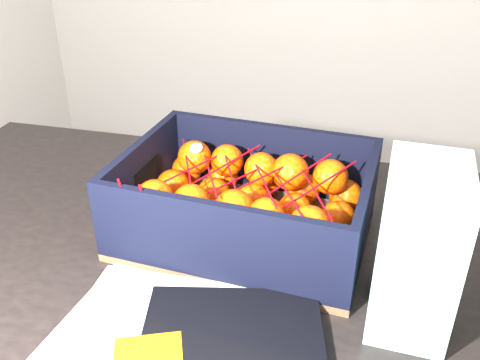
% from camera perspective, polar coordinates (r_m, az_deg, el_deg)
% --- Properties ---
extents(table, '(1.26, 0.90, 0.75)m').
position_cam_1_polar(table, '(0.81, -2.42, -15.48)').
color(table, black).
rests_on(table, ground).
extents(produce_crate, '(0.35, 0.27, 0.13)m').
position_cam_1_polar(produce_crate, '(0.80, 0.70, -3.24)').
color(produce_crate, '#8D5C41').
rests_on(produce_crate, table).
extents(clementine_heap, '(0.33, 0.25, 0.10)m').
position_cam_1_polar(clementine_heap, '(0.79, 0.43, -2.53)').
color(clementine_heap, '#EF4505').
rests_on(clementine_heap, produce_crate).
extents(mesh_net, '(0.29, 0.23, 0.09)m').
position_cam_1_polar(mesh_net, '(0.76, -0.27, -0.04)').
color(mesh_net, red).
rests_on(mesh_net, clementine_heap).
extents(retail_carton, '(0.09, 0.14, 0.20)m').
position_cam_1_polar(retail_carton, '(0.66, 18.51, -6.90)').
color(retail_carton, white).
rests_on(retail_carton, table).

